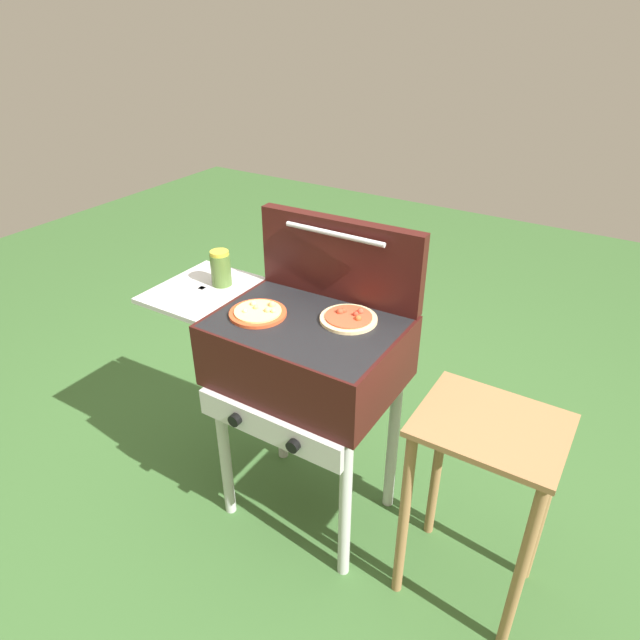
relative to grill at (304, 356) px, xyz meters
The scene contains 7 objects.
ground_plane 0.76m from the grill, 17.39° to the left, with size 8.00×8.00×0.00m, color #38602D.
grill is the anchor object (origin of this frame).
grill_lid_open 0.37m from the grill, 86.33° to the left, with size 0.63×0.09×0.30m.
pizza_pepperoni 0.22m from the grill, 32.88° to the left, with size 0.20×0.20×0.03m.
pizza_cheese 0.22m from the grill, 162.97° to the right, with size 0.20×0.20×0.03m.
sauce_jar 0.47m from the grill, behind, with size 0.08×0.08×0.14m.
prep_table 0.71m from the grill, ahead, with size 0.44×0.36×0.75m.
Camera 1 is at (0.90, -1.37, 1.85)m, focal length 31.29 mm.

